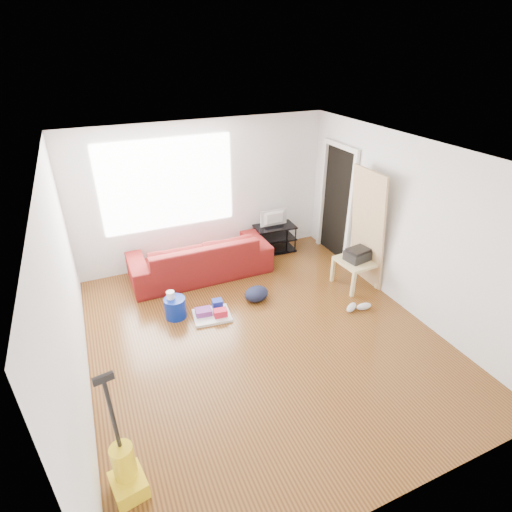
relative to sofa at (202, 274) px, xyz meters
name	(u,v)px	position (x,y,z in m)	size (l,w,h in m)	color
room	(264,250)	(0.36, -1.80, 1.25)	(4.51, 5.01, 2.51)	#4A2B12
sofa	(202,274)	(0.00, 0.00, 0.00)	(2.37, 0.93, 0.69)	#5C150E
tv_stand	(274,238)	(1.55, 0.27, 0.27)	(0.79, 0.48, 0.52)	black
tv	(275,219)	(1.55, 0.27, 0.68)	(0.53, 0.07, 0.31)	black
side_table	(356,264)	(2.24, -1.35, 0.39)	(0.61, 0.61, 0.47)	#D4C076
printer	(358,255)	(2.24, -1.35, 0.56)	(0.42, 0.35, 0.20)	black
bucket	(176,316)	(-0.70, -1.03, 0.00)	(0.31, 0.31, 0.31)	navy
toilet_paper	(172,304)	(-0.74, -0.99, 0.21)	(0.12, 0.12, 0.11)	white
cleaning_tray	(212,313)	(-0.20, -1.23, 0.06)	(0.58, 0.49, 0.19)	white
backpack	(256,300)	(0.56, -1.11, 0.00)	(0.40, 0.32, 0.22)	black
sneakers	(358,307)	(1.86, -1.97, 0.05)	(0.45, 0.23, 0.10)	silver
vacuum	(126,471)	(-1.71, -3.40, 0.25)	(0.33, 0.37, 1.35)	yellow
door_panel	(360,280)	(2.42, -1.29, 0.00)	(0.04, 0.77, 1.93)	tan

